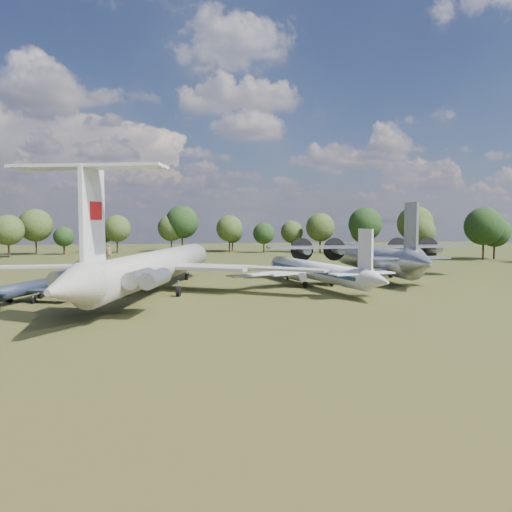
{
  "coord_description": "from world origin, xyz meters",
  "views": [
    {
      "loc": [
        -3.42,
        -70.22,
        9.81
      ],
      "look_at": [
        9.02,
        -2.64,
        5.0
      ],
      "focal_mm": 35.0,
      "sensor_mm": 36.0,
      "label": 1
    }
  ],
  "objects": [
    {
      "name": "tu104_jet",
      "position": [
        18.85,
        1.23,
        1.88
      ],
      "size": [
        34.79,
        42.2,
        3.75
      ],
      "primitive_type": null,
      "rotation": [
        0.0,
        0.0,
        0.19
      ],
      "color": "silver",
      "rests_on": "ground"
    },
    {
      "name": "small_prop_west",
      "position": [
        -20.29,
        -6.57,
        1.24
      ],
      "size": [
        17.92,
        20.39,
        2.48
      ],
      "primitive_type": null,
      "rotation": [
        0.0,
        0.0,
        -0.39
      ],
      "color": "black",
      "rests_on": "ground"
    },
    {
      "name": "an12_transport",
      "position": [
        32.6,
        11.39,
        2.74
      ],
      "size": [
        38.23,
        42.5,
        5.47
      ],
      "primitive_type": null,
      "rotation": [
        0.0,
        0.0,
        -0.02
      ],
      "color": "#A0A2A8",
      "rests_on": "ground"
    },
    {
      "name": "ground",
      "position": [
        0.0,
        0.0,
        0.0
      ],
      "size": [
        300.0,
        300.0,
        0.0
      ],
      "primitive_type": "plane",
      "color": "#213A13",
      "rests_on": "ground"
    },
    {
      "name": "person_on_il62",
      "position": [
        -9.02,
        -17.59,
        6.68
      ],
      "size": [
        0.63,
        0.44,
        1.63
      ],
      "primitive_type": "imported",
      "rotation": [
        0.0,
        0.0,
        3.23
      ],
      "color": "olive",
      "rests_on": "il62_airliner"
    },
    {
      "name": "il62_airliner",
      "position": [
        -4.34,
        -1.87,
        2.93
      ],
      "size": [
        61.1,
        70.39,
        5.86
      ],
      "primitive_type": null,
      "rotation": [
        0.0,
        0.0,
        -0.29
      ],
      "color": "silver",
      "rests_on": "ground"
    }
  ]
}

